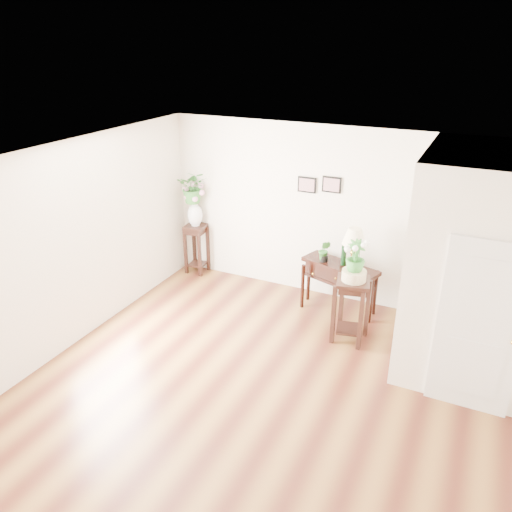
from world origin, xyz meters
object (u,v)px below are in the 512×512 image
Objects in this scene: plant_stand_a at (197,249)px; plant_stand_b at (351,310)px; console_table at (339,288)px; table_lamp at (354,245)px.

plant_stand_b reaches higher than plant_stand_a.
table_lamp is (0.18, 0.00, 0.75)m from console_table.
console_table is 1.28× the size of plant_stand_b.
console_table is at bearing 180.00° from table_lamp.
console_table is 0.82m from plant_stand_b.
plant_stand_a is at bearing -167.35° from console_table.
table_lamp is 1.01m from plant_stand_b.
console_table is 0.77m from table_lamp.
table_lamp is 0.66× the size of plant_stand_b.
console_table is 2.76m from plant_stand_a.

